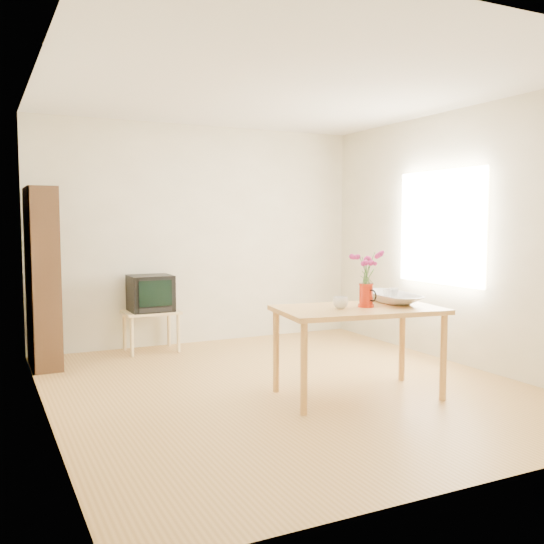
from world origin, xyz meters
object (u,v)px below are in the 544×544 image
table (358,318)px  mug (341,303)px  bowl (391,275)px  television (150,293)px  pitcher (366,296)px

table → mug: size_ratio=11.47×
bowl → television: size_ratio=1.11×
table → television: (-1.11, 2.49, 0.00)m
table → mug: mug is taller
table → bowl: 0.57m
mug → table: bearing=170.7°
mug → bowl: (0.61, 0.13, 0.19)m
pitcher → television: 2.76m
pitcher → television: bearing=106.6°
pitcher → mug: (-0.24, 0.01, -0.04)m
mug → pitcher: bearing=171.1°
table → pitcher: pitcher is taller
pitcher → table: bearing=169.1°
pitcher → mug: pitcher is taller
mug → television: bearing=-74.9°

